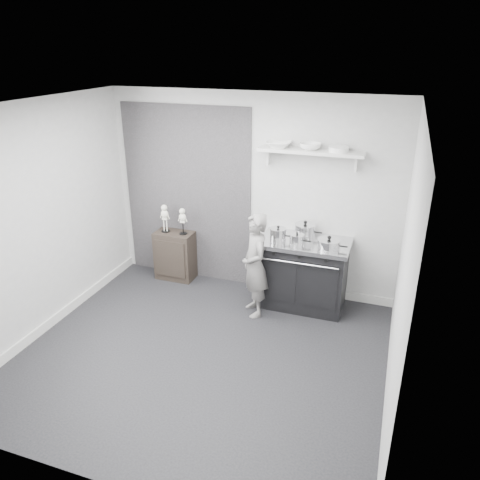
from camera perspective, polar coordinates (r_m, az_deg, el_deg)
name	(u,v)px	position (r m, az deg, el deg)	size (l,w,h in m)	color
ground	(201,354)	(5.45, -4.76, -13.70)	(4.00, 4.00, 0.00)	black
room_shell	(194,212)	(4.83, -5.66, 3.38)	(4.02, 3.62, 2.71)	silver
wall_shelf	(311,152)	(5.88, 8.61, 10.53)	(1.30, 0.26, 0.24)	silver
stove	(303,273)	(6.20, 7.75, -3.96)	(1.14, 0.71, 0.92)	black
side_cabinet	(175,255)	(6.94, -7.90, -1.86)	(0.56, 0.32, 0.72)	black
child	(255,265)	(5.85, 1.84, -3.10)	(0.50, 0.33, 1.36)	slate
pot_front_left	(278,234)	(5.96, 4.66, 0.72)	(0.30, 0.21, 0.20)	silver
pot_back_left	(305,230)	(6.11, 7.93, 1.19)	(0.36, 0.27, 0.22)	silver
pot_front_right	(329,244)	(5.81, 10.78, -0.47)	(0.37, 0.28, 0.17)	silver
pot_front_center	(297,239)	(5.87, 6.96, 0.10)	(0.27, 0.18, 0.16)	silver
skeleton_full	(165,216)	(6.77, -9.16, 2.88)	(0.13, 0.08, 0.47)	silver
skeleton_torso	(183,219)	(6.65, -7.01, 2.52)	(0.12, 0.08, 0.44)	silver
bowl_large	(279,144)	(5.94, 4.74, 11.53)	(0.31, 0.31, 0.08)	white
bowl_small	(310,146)	(5.86, 8.55, 11.22)	(0.26, 0.26, 0.08)	white
plate_stack	(339,149)	(5.81, 11.94, 10.77)	(0.24, 0.24, 0.06)	white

